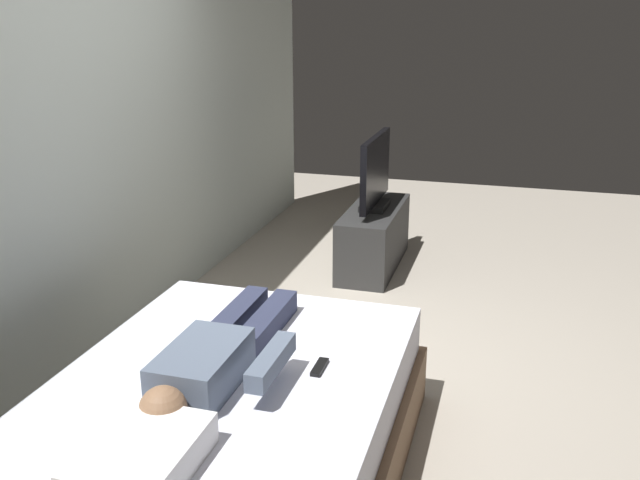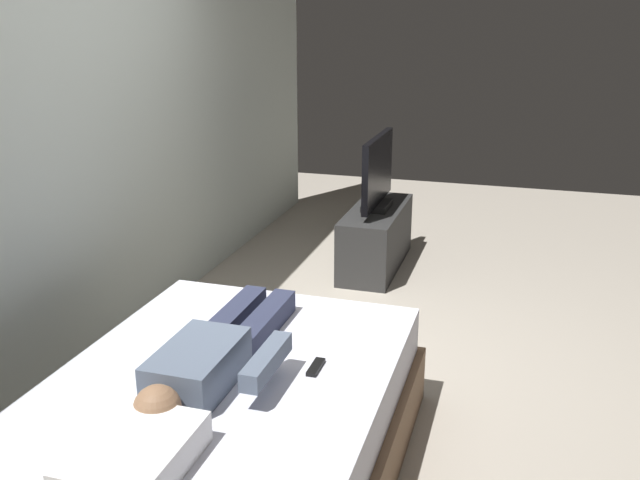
# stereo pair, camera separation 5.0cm
# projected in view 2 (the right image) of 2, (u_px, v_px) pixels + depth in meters

# --- Properties ---
(ground_plane) EXTENTS (10.00, 10.00, 0.00)m
(ground_plane) POSITION_uv_depth(u_px,v_px,m) (344.00, 378.00, 4.00)
(ground_plane) COLOR #ADA393
(back_wall) EXTENTS (6.40, 0.10, 2.80)m
(back_wall) POSITION_uv_depth(u_px,v_px,m) (125.00, 114.00, 4.35)
(back_wall) COLOR silver
(back_wall) RESTS_ON ground
(bed) EXTENTS (1.98, 1.48, 0.54)m
(bed) POSITION_uv_depth(u_px,v_px,m) (223.00, 432.00, 3.03)
(bed) COLOR brown
(bed) RESTS_ON ground
(pillow) EXTENTS (0.48, 0.34, 0.12)m
(pillow) POSITION_uv_depth(u_px,v_px,m) (135.00, 456.00, 2.32)
(pillow) COLOR white
(pillow) RESTS_ON bed
(person) EXTENTS (1.26, 0.46, 0.18)m
(person) POSITION_uv_depth(u_px,v_px,m) (215.00, 355.00, 2.96)
(person) COLOR slate
(person) RESTS_ON bed
(remote) EXTENTS (0.15, 0.04, 0.02)m
(remote) POSITION_uv_depth(u_px,v_px,m) (316.00, 367.00, 3.00)
(remote) COLOR black
(remote) RESTS_ON bed
(tv_stand) EXTENTS (1.10, 0.40, 0.50)m
(tv_stand) POSITION_uv_depth(u_px,v_px,m) (376.00, 238.00, 5.67)
(tv_stand) COLOR #2D2D2D
(tv_stand) RESTS_ON ground
(tv) EXTENTS (0.88, 0.20, 0.59)m
(tv) POSITION_uv_depth(u_px,v_px,m) (378.00, 174.00, 5.50)
(tv) COLOR black
(tv) RESTS_ON tv_stand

